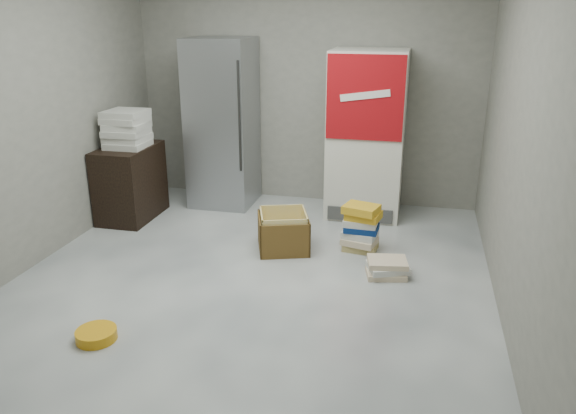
# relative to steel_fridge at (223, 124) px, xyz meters

# --- Properties ---
(ground) EXTENTS (5.00, 5.00, 0.00)m
(ground) POSITION_rel_steel_fridge_xyz_m (0.90, -2.13, -0.95)
(ground) COLOR silver
(ground) RESTS_ON ground
(room_shell) EXTENTS (4.04, 5.04, 2.82)m
(room_shell) POSITION_rel_steel_fridge_xyz_m (0.90, -2.13, 0.85)
(room_shell) COLOR gray
(room_shell) RESTS_ON ground
(steel_fridge) EXTENTS (0.70, 0.72, 1.90)m
(steel_fridge) POSITION_rel_steel_fridge_xyz_m (0.00, 0.00, 0.00)
(steel_fridge) COLOR #ABAEB4
(steel_fridge) RESTS_ON ground
(coke_cooler) EXTENTS (0.80, 0.73, 1.80)m
(coke_cooler) POSITION_rel_steel_fridge_xyz_m (1.65, -0.01, -0.05)
(coke_cooler) COLOR silver
(coke_cooler) RESTS_ON ground
(wood_shelf) EXTENTS (0.50, 0.80, 0.80)m
(wood_shelf) POSITION_rel_steel_fridge_xyz_m (-0.83, -0.73, -0.55)
(wood_shelf) COLOR black
(wood_shelf) RESTS_ON ground
(supply_box_stack) EXTENTS (0.43, 0.44, 0.39)m
(supply_box_stack) POSITION_rel_steel_fridge_xyz_m (-0.81, -0.73, 0.04)
(supply_box_stack) COLOR beige
(supply_box_stack) RESTS_ON wood_shelf
(phonebook_stack_main) EXTENTS (0.38, 0.34, 0.46)m
(phonebook_stack_main) POSITION_rel_steel_fridge_xyz_m (1.73, -1.06, -0.72)
(phonebook_stack_main) COLOR tan
(phonebook_stack_main) RESTS_ON ground
(phonebook_stack_side) EXTENTS (0.41, 0.36, 0.15)m
(phonebook_stack_side) POSITION_rel_steel_fridge_xyz_m (2.02, -1.56, -0.87)
(phonebook_stack_side) COLOR beige
(phonebook_stack_side) RESTS_ON ground
(cardboard_box) EXTENTS (0.59, 0.59, 0.38)m
(cardboard_box) POSITION_rel_steel_fridge_xyz_m (1.01, -1.21, -0.79)
(cardboard_box) COLOR gold
(cardboard_box) RESTS_ON ground
(bucket_lid) EXTENTS (0.37, 0.37, 0.08)m
(bucket_lid) POSITION_rel_steel_fridge_xyz_m (0.10, -3.04, -0.91)
(bucket_lid) COLOR orange
(bucket_lid) RESTS_ON ground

